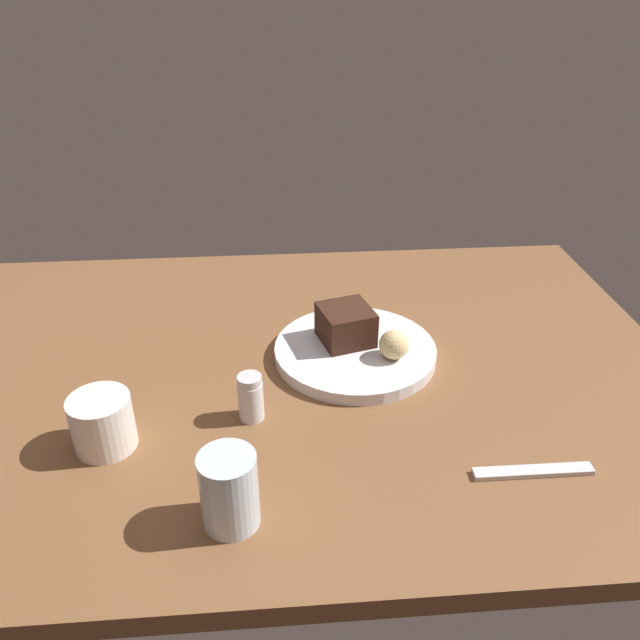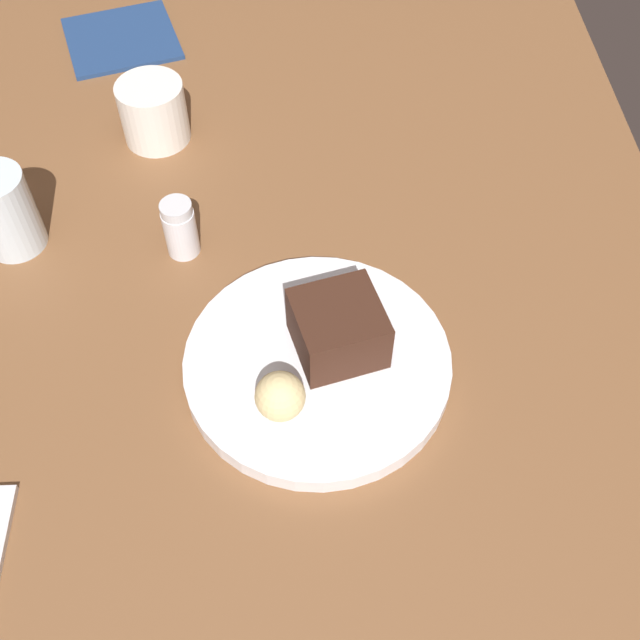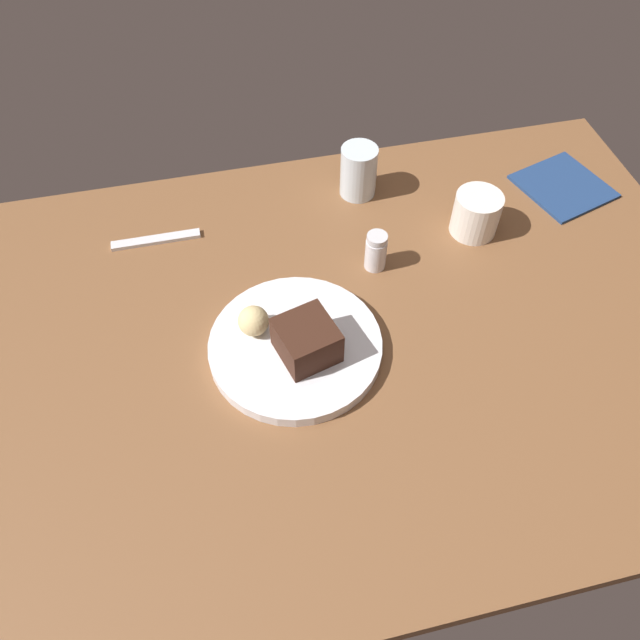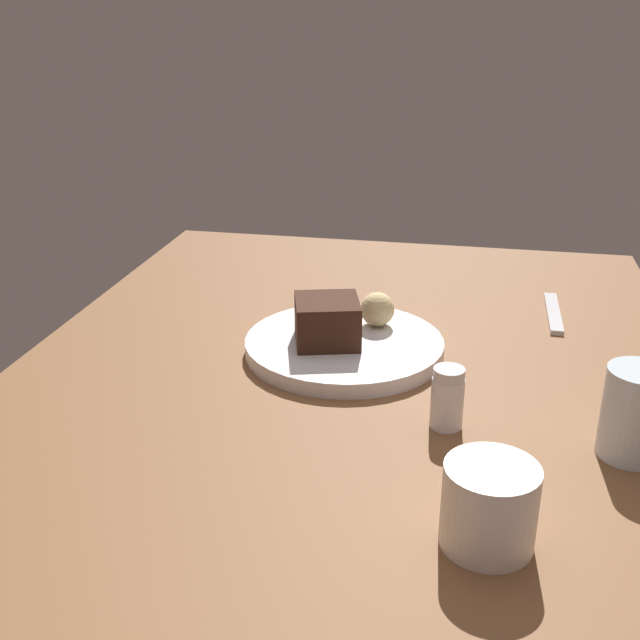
{
  "view_description": "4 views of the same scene",
  "coord_description": "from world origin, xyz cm",
  "px_view_note": "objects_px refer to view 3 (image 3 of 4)",
  "views": [
    {
      "loc": [
        -2.49,
        -81.25,
        58.78
      ],
      "look_at": [
        4.4,
        5.38,
        7.83
      ],
      "focal_mm": 35.33,
      "sensor_mm": 36.0,
      "label": 1
    },
    {
      "loc": [
        50.51,
        -0.26,
        66.23
      ],
      "look_at": [
        7.17,
        1.71,
        7.67
      ],
      "focal_mm": 43.52,
      "sensor_mm": 36.0,
      "label": 2
    },
    {
      "loc": [
        18.01,
        54.01,
        79.06
      ],
      "look_at": [
        5.81,
        0.99,
        8.45
      ],
      "focal_mm": 34.96,
      "sensor_mm": 36.0,
      "label": 3
    },
    {
      "loc": [
        -80.01,
        -13.14,
        45.48
      ],
      "look_at": [
        7.09,
        4.28,
        8.45
      ],
      "focal_mm": 43.43,
      "sensor_mm": 36.0,
      "label": 4
    }
  ],
  "objects_px": {
    "chocolate_cake_slice": "(307,340)",
    "water_glass": "(359,171)",
    "dessert_plate": "(295,346)",
    "dessert_spoon": "(156,240)",
    "bread_roll": "(253,321)",
    "salt_shaker": "(376,251)",
    "folded_napkin": "(563,186)",
    "coffee_cup": "(476,214)"
  },
  "relations": [
    {
      "from": "coffee_cup",
      "to": "folded_napkin",
      "type": "height_order",
      "value": "coffee_cup"
    },
    {
      "from": "salt_shaker",
      "to": "dessert_plate",
      "type": "bearing_deg",
      "value": 40.49
    },
    {
      "from": "water_glass",
      "to": "salt_shaker",
      "type": "bearing_deg",
      "value": 83.82
    },
    {
      "from": "salt_shaker",
      "to": "folded_napkin",
      "type": "xyz_separation_m",
      "value": [
        -0.39,
        -0.11,
        -0.03
      ]
    },
    {
      "from": "dessert_plate",
      "to": "water_glass",
      "type": "distance_m",
      "value": 0.37
    },
    {
      "from": "coffee_cup",
      "to": "folded_napkin",
      "type": "distance_m",
      "value": 0.22
    },
    {
      "from": "folded_napkin",
      "to": "chocolate_cake_slice",
      "type": "bearing_deg",
      "value": 26.31
    },
    {
      "from": "water_glass",
      "to": "folded_napkin",
      "type": "height_order",
      "value": "water_glass"
    },
    {
      "from": "salt_shaker",
      "to": "dessert_spoon",
      "type": "xyz_separation_m",
      "value": [
        0.35,
        -0.14,
        -0.03
      ]
    },
    {
      "from": "dessert_plate",
      "to": "bread_roll",
      "type": "relative_size",
      "value": 5.6
    },
    {
      "from": "salt_shaker",
      "to": "dessert_spoon",
      "type": "bearing_deg",
      "value": -21.62
    },
    {
      "from": "water_glass",
      "to": "chocolate_cake_slice",
      "type": "bearing_deg",
      "value": 63.76
    },
    {
      "from": "salt_shaker",
      "to": "folded_napkin",
      "type": "bearing_deg",
      "value": -164.42
    },
    {
      "from": "dessert_plate",
      "to": "bread_roll",
      "type": "height_order",
      "value": "bread_roll"
    },
    {
      "from": "dessert_plate",
      "to": "chocolate_cake_slice",
      "type": "xyz_separation_m",
      "value": [
        -0.01,
        0.02,
        0.04
      ]
    },
    {
      "from": "dessert_spoon",
      "to": "salt_shaker",
      "type": "bearing_deg",
      "value": 158.74
    },
    {
      "from": "chocolate_cake_slice",
      "to": "dessert_spoon",
      "type": "bearing_deg",
      "value": -55.98
    },
    {
      "from": "dessert_plate",
      "to": "folded_napkin",
      "type": "relative_size",
      "value": 1.75
    },
    {
      "from": "dessert_plate",
      "to": "bread_roll",
      "type": "xyz_separation_m",
      "value": [
        0.05,
        -0.04,
        0.03
      ]
    },
    {
      "from": "dessert_plate",
      "to": "salt_shaker",
      "type": "bearing_deg",
      "value": -139.51
    },
    {
      "from": "water_glass",
      "to": "coffee_cup",
      "type": "relative_size",
      "value": 1.18
    },
    {
      "from": "salt_shaker",
      "to": "water_glass",
      "type": "bearing_deg",
      "value": -96.18
    },
    {
      "from": "chocolate_cake_slice",
      "to": "salt_shaker",
      "type": "xyz_separation_m",
      "value": [
        -0.15,
        -0.16,
        -0.01
      ]
    },
    {
      "from": "bread_roll",
      "to": "dessert_spoon",
      "type": "xyz_separation_m",
      "value": [
        0.13,
        -0.24,
        -0.04
      ]
    },
    {
      "from": "chocolate_cake_slice",
      "to": "folded_napkin",
      "type": "distance_m",
      "value": 0.61
    },
    {
      "from": "chocolate_cake_slice",
      "to": "water_glass",
      "type": "xyz_separation_m",
      "value": [
        -0.17,
        -0.34,
        -0.0
      ]
    },
    {
      "from": "bread_roll",
      "to": "water_glass",
      "type": "distance_m",
      "value": 0.37
    },
    {
      "from": "dessert_plate",
      "to": "salt_shaker",
      "type": "relative_size",
      "value": 3.73
    },
    {
      "from": "dessert_plate",
      "to": "dessert_spoon",
      "type": "distance_m",
      "value": 0.33
    },
    {
      "from": "chocolate_cake_slice",
      "to": "coffee_cup",
      "type": "relative_size",
      "value": 1.0
    },
    {
      "from": "bread_roll",
      "to": "dessert_spoon",
      "type": "bearing_deg",
      "value": -61.17
    },
    {
      "from": "bread_roll",
      "to": "folded_napkin",
      "type": "bearing_deg",
      "value": -160.77
    },
    {
      "from": "water_glass",
      "to": "dessert_spoon",
      "type": "distance_m",
      "value": 0.37
    },
    {
      "from": "bread_roll",
      "to": "chocolate_cake_slice",
      "type": "bearing_deg",
      "value": 140.59
    },
    {
      "from": "dessert_plate",
      "to": "salt_shaker",
      "type": "distance_m",
      "value": 0.21
    },
    {
      "from": "bread_roll",
      "to": "water_glass",
      "type": "xyz_separation_m",
      "value": [
        -0.24,
        -0.29,
        0.0
      ]
    },
    {
      "from": "dessert_plate",
      "to": "dessert_spoon",
      "type": "xyz_separation_m",
      "value": [
        0.19,
        -0.28,
        -0.01
      ]
    },
    {
      "from": "salt_shaker",
      "to": "water_glass",
      "type": "distance_m",
      "value": 0.18
    },
    {
      "from": "chocolate_cake_slice",
      "to": "bread_roll",
      "type": "bearing_deg",
      "value": -39.41
    },
    {
      "from": "water_glass",
      "to": "coffee_cup",
      "type": "height_order",
      "value": "water_glass"
    },
    {
      "from": "dessert_plate",
      "to": "coffee_cup",
      "type": "relative_size",
      "value": 3.21
    },
    {
      "from": "bread_roll",
      "to": "folded_napkin",
      "type": "xyz_separation_m",
      "value": [
        -0.61,
        -0.21,
        -0.04
      ]
    }
  ]
}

